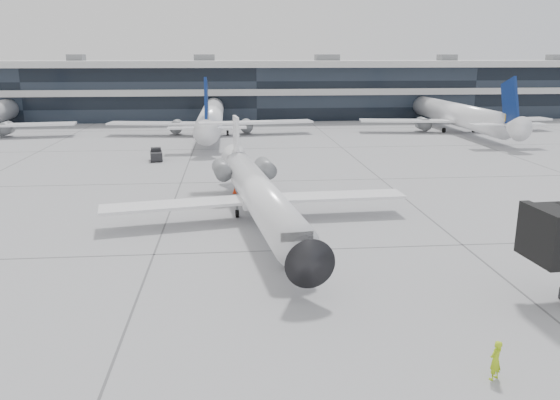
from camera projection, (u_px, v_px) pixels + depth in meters
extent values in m
plane|color=gray|center=(312.00, 250.00, 34.97)|extent=(220.00, 220.00, 0.00)
cube|color=black|center=(254.00, 91.00, 112.66)|extent=(170.00, 22.00, 10.00)
cylinder|color=white|center=(260.00, 195.00, 39.92)|extent=(5.32, 23.02, 2.57)
cone|color=black|center=(303.00, 255.00, 27.85)|extent=(2.88, 2.96, 2.57)
cone|color=white|center=(236.00, 159.00, 52.10)|extent=(2.80, 3.32, 2.44)
cube|color=white|center=(174.00, 205.00, 39.73)|extent=(10.76, 4.42, 0.21)
cube|color=white|center=(336.00, 196.00, 42.25)|extent=(10.60, 3.01, 0.21)
cylinder|color=slate|center=(222.00, 170.00, 46.82)|extent=(1.81, 3.39, 1.43)
cylinder|color=slate|center=(265.00, 168.00, 47.60)|extent=(1.81, 3.39, 1.43)
cube|color=white|center=(236.00, 139.00, 51.05)|extent=(0.56, 2.49, 4.29)
cube|color=white|center=(235.00, 123.00, 51.02)|extent=(7.00, 2.34, 0.15)
cylinder|color=black|center=(287.00, 264.00, 31.85)|extent=(0.23, 0.55, 0.53)
cylinder|color=black|center=(237.00, 213.00, 41.91)|extent=(0.30, 0.63, 0.61)
cylinder|color=black|center=(274.00, 211.00, 42.49)|extent=(0.30, 0.63, 0.61)
imported|color=#AEDA16|center=(495.00, 360.00, 20.73)|extent=(0.71, 0.64, 1.62)
cone|color=red|center=(235.00, 190.00, 49.25)|extent=(0.35, 0.35, 0.55)
cube|color=red|center=(235.00, 193.00, 49.31)|extent=(0.42, 0.42, 0.03)
cube|color=black|center=(156.00, 156.00, 64.62)|extent=(1.71, 2.51, 0.96)
cube|color=black|center=(156.00, 150.00, 64.95)|extent=(1.30, 1.12, 0.53)
cylinder|color=black|center=(151.00, 158.00, 65.37)|extent=(0.26, 0.49, 0.47)
cylinder|color=black|center=(161.00, 157.00, 65.64)|extent=(0.26, 0.49, 0.47)
cylinder|color=black|center=(152.00, 160.00, 63.78)|extent=(0.26, 0.49, 0.47)
cylinder|color=black|center=(162.00, 160.00, 64.04)|extent=(0.26, 0.49, 0.47)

